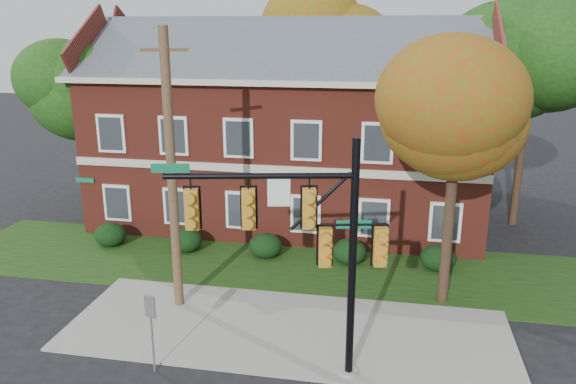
% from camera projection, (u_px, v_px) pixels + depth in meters
% --- Properties ---
extents(ground, '(120.00, 120.00, 0.00)m').
position_uv_depth(ground, '(281.00, 348.00, 16.90)').
color(ground, black).
rests_on(ground, ground).
extents(sidewalk, '(14.00, 5.00, 0.08)m').
position_uv_depth(sidewalk, '(287.00, 330.00, 17.83)').
color(sidewalk, gray).
rests_on(sidewalk, ground).
extents(grass_strip, '(30.00, 6.00, 0.04)m').
position_uv_depth(grass_strip, '(310.00, 267.00, 22.55)').
color(grass_strip, '#193811').
rests_on(grass_strip, ground).
extents(apartment_building, '(18.80, 8.80, 9.74)m').
position_uv_depth(apartment_building, '(288.00, 120.00, 27.12)').
color(apartment_building, maroon).
rests_on(apartment_building, ground).
extents(hedge_far_left, '(1.40, 1.26, 1.05)m').
position_uv_depth(hedge_far_left, '(110.00, 235.00, 24.67)').
color(hedge_far_left, black).
rests_on(hedge_far_left, ground).
extents(hedge_left, '(1.40, 1.26, 1.05)m').
position_uv_depth(hedge_left, '(186.00, 240.00, 24.04)').
color(hedge_left, black).
rests_on(hedge_left, ground).
extents(hedge_center, '(1.40, 1.26, 1.05)m').
position_uv_depth(hedge_center, '(265.00, 246.00, 23.42)').
color(hedge_center, black).
rests_on(hedge_center, ground).
extents(hedge_right, '(1.40, 1.26, 1.05)m').
position_uv_depth(hedge_right, '(349.00, 252.00, 22.80)').
color(hedge_right, black).
rests_on(hedge_right, ground).
extents(hedge_far_right, '(1.40, 1.26, 1.05)m').
position_uv_depth(hedge_far_right, '(438.00, 258.00, 22.18)').
color(hedge_far_right, black).
rests_on(hedge_far_right, ground).
extents(tree_near_right, '(4.50, 4.25, 8.58)m').
position_uv_depth(tree_near_right, '(466.00, 113.00, 17.74)').
color(tree_near_right, black).
rests_on(tree_near_right, ground).
extents(tree_left_rear, '(5.40, 5.10, 8.88)m').
position_uv_depth(tree_left_rear, '(88.00, 83.00, 27.32)').
color(tree_left_rear, black).
rests_on(tree_left_rear, ground).
extents(tree_right_rear, '(6.30, 5.95, 10.62)m').
position_uv_depth(tree_right_rear, '(541.00, 55.00, 25.03)').
color(tree_right_rear, black).
rests_on(tree_right_rear, ground).
extents(tree_far_rear, '(6.84, 6.46, 11.52)m').
position_uv_depth(tree_far_rear, '(335.00, 35.00, 33.19)').
color(tree_far_rear, black).
rests_on(tree_far_rear, ground).
extents(traffic_signal, '(5.90, 1.37, 6.69)m').
position_uv_depth(traffic_signal, '(307.00, 235.00, 14.39)').
color(traffic_signal, gray).
rests_on(traffic_signal, ground).
extents(utility_pole, '(1.42, 0.52, 9.35)m').
position_uv_depth(utility_pole, '(172.00, 173.00, 18.16)').
color(utility_pole, '#4B3723').
rests_on(utility_pole, ground).
extents(sign_post, '(0.34, 0.12, 2.33)m').
position_uv_depth(sign_post, '(151.00, 321.00, 15.33)').
color(sign_post, slate).
rests_on(sign_post, ground).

